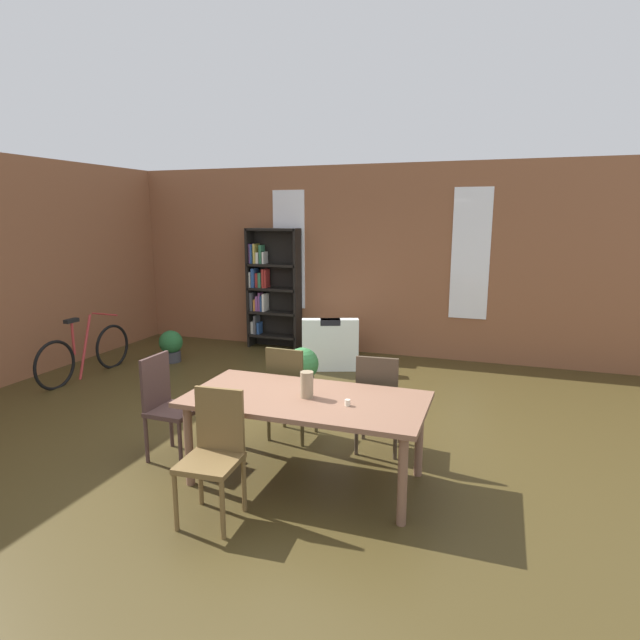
# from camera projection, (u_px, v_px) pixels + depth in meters

# --- Properties ---
(ground_plane) EXTENTS (10.74, 10.74, 0.00)m
(ground_plane) POSITION_uv_depth(u_px,v_px,m) (282.00, 447.00, 5.03)
(ground_plane) COLOR #403418
(back_wall_brick) EXTENTS (9.26, 0.12, 2.96)m
(back_wall_brick) POSITION_uv_depth(u_px,v_px,m) (375.00, 261.00, 8.24)
(back_wall_brick) COLOR brown
(back_wall_brick) RESTS_ON ground
(window_pane_0) EXTENTS (0.55, 0.02, 1.93)m
(window_pane_0) POSITION_uv_depth(u_px,v_px,m) (289.00, 250.00, 8.61)
(window_pane_0) COLOR white
(window_pane_1) EXTENTS (0.55, 0.02, 1.93)m
(window_pane_1) POSITION_uv_depth(u_px,v_px,m) (471.00, 254.00, 7.68)
(window_pane_1) COLOR white
(dining_table) EXTENTS (1.95, 0.97, 0.73)m
(dining_table) POSITION_uv_depth(u_px,v_px,m) (306.00, 406.00, 4.28)
(dining_table) COLOR brown
(dining_table) RESTS_ON ground
(vase_on_table) EXTENTS (0.11, 0.11, 0.21)m
(vase_on_table) POSITION_uv_depth(u_px,v_px,m) (307.00, 385.00, 4.24)
(vase_on_table) COLOR #998466
(vase_on_table) RESTS_ON dining_table
(tealight_candle_0) EXTENTS (0.04, 0.04, 0.05)m
(tealight_candle_0) POSITION_uv_depth(u_px,v_px,m) (347.00, 403.00, 4.06)
(tealight_candle_0) COLOR silver
(tealight_candle_0) RESTS_ON dining_table
(tealight_candle_1) EXTENTS (0.04, 0.04, 0.05)m
(tealight_candle_1) POSITION_uv_depth(u_px,v_px,m) (230.00, 394.00, 4.26)
(tealight_candle_1) COLOR silver
(tealight_candle_1) RESTS_ON dining_table
(dining_chair_head_left) EXTENTS (0.41, 0.41, 0.95)m
(dining_chair_head_left) POSITION_uv_depth(u_px,v_px,m) (167.00, 403.00, 4.74)
(dining_chair_head_left) COLOR #452F2C
(dining_chair_head_left) RESTS_ON ground
(dining_chair_near_left) EXTENTS (0.42, 0.42, 0.95)m
(dining_chair_near_left) POSITION_uv_depth(u_px,v_px,m) (214.00, 450.00, 3.79)
(dining_chair_near_left) COLOR brown
(dining_chair_near_left) RESTS_ON ground
(dining_chair_far_left) EXTENTS (0.41, 0.41, 0.95)m
(dining_chair_far_left) POSITION_uv_depth(u_px,v_px,m) (289.00, 390.00, 5.11)
(dining_chair_far_left) COLOR #4C4023
(dining_chair_far_left) RESTS_ON ground
(dining_chair_far_right) EXTENTS (0.43, 0.43, 0.95)m
(dining_chair_far_right) POSITION_uv_depth(u_px,v_px,m) (378.00, 400.00, 4.82)
(dining_chair_far_right) COLOR #453728
(dining_chair_far_right) RESTS_ON ground
(bookshelf_tall) EXTENTS (0.89, 0.28, 1.99)m
(bookshelf_tall) POSITION_uv_depth(u_px,v_px,m) (270.00, 287.00, 8.67)
(bookshelf_tall) COLOR black
(bookshelf_tall) RESTS_ON ground
(armchair_white) EXTENTS (1.03, 1.03, 0.75)m
(armchair_white) POSITION_uv_depth(u_px,v_px,m) (330.00, 347.00, 7.74)
(armchair_white) COLOR white
(armchair_white) RESTS_ON ground
(bicycle_second) EXTENTS (0.44, 1.69, 0.90)m
(bicycle_second) POSITION_uv_depth(u_px,v_px,m) (85.00, 354.00, 7.16)
(bicycle_second) COLOR black
(bicycle_second) RESTS_ON ground
(potted_plant_by_shelf) EXTENTS (0.35, 0.35, 0.48)m
(potted_plant_by_shelf) POSITION_uv_depth(u_px,v_px,m) (171.00, 345.00, 7.92)
(potted_plant_by_shelf) COLOR #333338
(potted_plant_by_shelf) RESTS_ON ground
(potted_plant_corner) EXTENTS (0.42, 0.42, 0.53)m
(potted_plant_corner) POSITION_uv_depth(u_px,v_px,m) (302.00, 367.00, 6.70)
(potted_plant_corner) COLOR #333338
(potted_plant_corner) RESTS_ON ground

